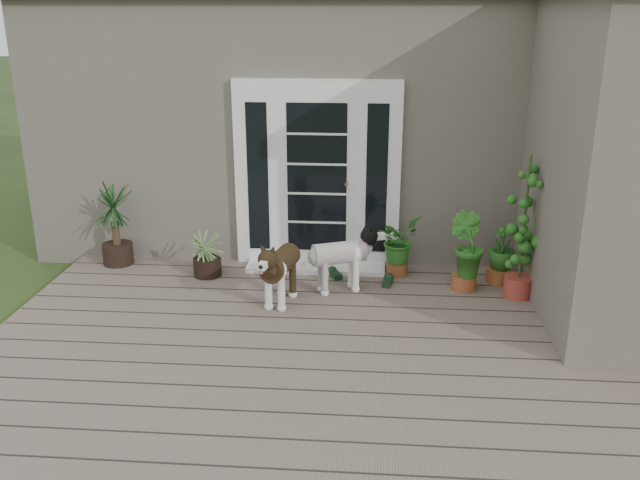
{
  "coord_description": "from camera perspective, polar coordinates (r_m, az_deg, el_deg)",
  "views": [
    {
      "loc": [
        0.43,
        -4.94,
        3.0
      ],
      "look_at": [
        -0.1,
        1.75,
        0.7
      ],
      "focal_mm": 38.01,
      "sensor_mm": 36.0,
      "label": 1
    }
  ],
  "objects": [
    {
      "name": "herb_a",
      "position": [
        7.68,
        6.56,
        -0.78
      ],
      "size": [
        0.68,
        0.68,
        0.62
      ],
      "primitive_type": "imported",
      "rotation": [
        0.0,
        0.0,
        0.95
      ],
      "color": "#1E5919",
      "rests_on": "deck"
    },
    {
      "name": "house_wing",
      "position": [
        7.05,
        25.03,
        5.26
      ],
      "size": [
        1.6,
        2.4,
        3.1
      ],
      "primitive_type": "cube",
      "color": "#665E54",
      "rests_on": "ground"
    },
    {
      "name": "door_step",
      "position": [
        7.9,
        -0.35,
        -2.27
      ],
      "size": [
        1.6,
        0.4,
        0.05
      ],
      "primitive_type": "cube",
      "color": "white",
      "rests_on": "deck"
    },
    {
      "name": "spider_plant",
      "position": [
        7.73,
        -9.52,
        -1.01
      ],
      "size": [
        0.61,
        0.61,
        0.56
      ],
      "primitive_type": null,
      "rotation": [
        0.0,
        0.0,
        0.17
      ],
      "color": "#8EAE6B",
      "rests_on": "deck"
    },
    {
      "name": "door_unit",
      "position": [
        7.78,
        -0.24,
        5.5
      ],
      "size": [
        1.9,
        0.14,
        2.15
      ],
      "primitive_type": "cube",
      "color": "white",
      "rests_on": "deck"
    },
    {
      "name": "brindle_dog",
      "position": [
        6.9,
        -3.34,
        -2.87
      ],
      "size": [
        0.49,
        0.83,
        0.65
      ],
      "primitive_type": null,
      "rotation": [
        0.0,
        0.0,
        2.92
      ],
      "color": "#3B2A15",
      "rests_on": "deck"
    },
    {
      "name": "clog_right",
      "position": [
        7.5,
        5.71,
        -3.44
      ],
      "size": [
        0.17,
        0.29,
        0.08
      ],
      "primitive_type": null,
      "rotation": [
        0.0,
        0.0,
        -0.15
      ],
      "color": "black",
      "rests_on": "deck"
    },
    {
      "name": "white_dog",
      "position": [
        7.19,
        1.61,
        -1.98
      ],
      "size": [
        0.83,
        0.59,
        0.63
      ],
      "primitive_type": null,
      "rotation": [
        0.0,
        0.0,
        -1.19
      ],
      "color": "silver",
      "rests_on": "deck"
    },
    {
      "name": "house_main",
      "position": [
        9.71,
        1.98,
        10.31
      ],
      "size": [
        7.4,
        4.0,
        3.1
      ],
      "primitive_type": "cube",
      "color": "#665E54",
      "rests_on": "ground"
    },
    {
      "name": "deck",
      "position": [
        6.11,
        -0.07,
        -9.83
      ],
      "size": [
        6.2,
        4.6,
        0.12
      ],
      "primitive_type": "cube",
      "color": "#6B5B4C",
      "rests_on": "ground"
    },
    {
      "name": "herb_c",
      "position": [
        7.71,
        14.99,
        -1.57
      ],
      "size": [
        0.41,
        0.41,
        0.54
      ],
      "primitive_type": "imported",
      "rotation": [
        0.0,
        0.0,
        4.51
      ],
      "color": "#1D5518",
      "rests_on": "deck"
    },
    {
      "name": "clog_left",
      "position": [
        7.67,
        1.26,
        -2.84
      ],
      "size": [
        0.23,
        0.3,
        0.08
      ],
      "primitive_type": null,
      "rotation": [
        0.0,
        0.0,
        0.44
      ],
      "color": "black",
      "rests_on": "deck"
    },
    {
      "name": "herb_b",
      "position": [
        7.41,
        12.13,
        -1.8
      ],
      "size": [
        0.59,
        0.59,
        0.63
      ],
      "primitive_type": "imported",
      "rotation": [
        0.0,
        0.0,
        2.41
      ],
      "color": "#225819",
      "rests_on": "deck"
    },
    {
      "name": "sapling",
      "position": [
        7.21,
        16.8,
        1.17
      ],
      "size": [
        0.54,
        0.54,
        1.57
      ],
      "primitive_type": null,
      "rotation": [
        0.0,
        0.0,
        -0.2
      ],
      "color": "#1F641C",
      "rests_on": "deck"
    },
    {
      "name": "yucca",
      "position": [
        8.27,
        -16.88,
        1.27
      ],
      "size": [
        0.74,
        0.74,
        0.98
      ],
      "primitive_type": null,
      "rotation": [
        0.0,
        0.0,
        0.1
      ],
      "color": "black",
      "rests_on": "deck"
    }
  ]
}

